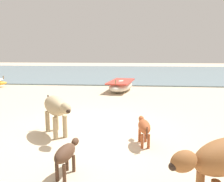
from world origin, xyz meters
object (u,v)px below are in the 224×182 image
at_px(cow_adult_dun, 56,108).
at_px(calf_far_dark, 66,154).
at_px(fishing_boat_0, 121,85).
at_px(calf_near_rust, 144,127).
at_px(cow_second_adult_brown, 224,160).

relative_size(cow_adult_dun, calf_far_dark, 1.64).
xyz_separation_m(cow_adult_dun, calf_far_dark, (0.82, -1.91, -0.34)).
distance_m(fishing_boat_0, cow_adult_dun, 7.27).
distance_m(cow_adult_dun, calf_near_rust, 2.29).
bearing_deg(fishing_boat_0, cow_second_adult_brown, 19.52).
xyz_separation_m(fishing_boat_0, cow_second_adult_brown, (1.89, -9.73, 0.42)).
bearing_deg(cow_second_adult_brown, calf_far_dark, -46.04).
distance_m(calf_far_dark, cow_second_adult_brown, 2.48).
height_order(calf_near_rust, calf_far_dark, calf_near_rust).
bearing_deg(cow_second_adult_brown, cow_adult_dun, -69.17).
distance_m(fishing_boat_0, calf_near_rust, 7.61).
distance_m(calf_near_rust, calf_far_dark, 2.06).
xyz_separation_m(calf_near_rust, calf_far_dark, (-1.41, -1.50, -0.02)).
height_order(cow_adult_dun, calf_far_dark, cow_adult_dun).
relative_size(fishing_boat_0, calf_far_dark, 3.76).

